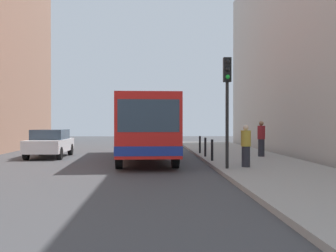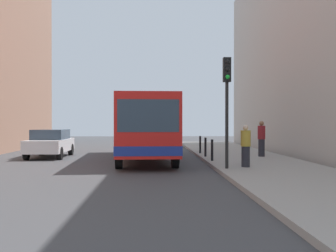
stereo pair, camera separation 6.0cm
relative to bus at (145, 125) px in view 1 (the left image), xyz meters
The scene contains 10 objects.
ground_plane 4.56m from the bus, 95.78° to the right, with size 80.00×80.00×0.00m, color #424244.
sidewalk 6.72m from the bus, 40.18° to the right, with size 4.40×40.00×0.15m, color #9E9991.
bus is the anchor object (origin of this frame).
car_beside_bus 5.40m from the bus, 162.78° to the left, with size 1.92×4.43×1.48m.
traffic_light 6.45m from the bus, 60.38° to the right, with size 0.28×0.33×4.10m.
bollard_near 4.00m from the bus, 38.18° to the right, with size 0.11×0.11×0.95m, color black.
bollard_mid 3.22m from the bus, ahead, with size 0.11×0.11×0.95m, color black.
bollard_far 3.94m from the bus, 36.88° to the left, with size 0.11×0.11×0.95m, color black.
pedestrian_near_signal 6.40m from the bus, 51.69° to the right, with size 0.38×0.38×1.61m.
pedestrian_mid_sidewalk 5.88m from the bus, ahead, with size 0.38×0.38×1.78m.
Camera 1 is at (0.75, -16.51, 1.84)m, focal length 44.36 mm.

